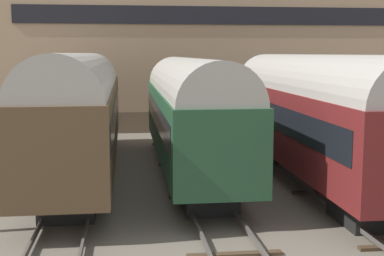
# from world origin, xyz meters

# --- Properties ---
(train_car_green) EXTENTS (3.04, 16.34, 5.22)m
(train_car_green) POSITION_xyz_m (0.00, 12.90, 2.96)
(train_car_green) COLOR black
(train_car_green) RESTS_ON ground
(train_car_maroon) EXTENTS (3.10, 16.07, 5.37)m
(train_car_maroon) POSITION_xyz_m (4.81, 10.54, 3.04)
(train_car_maroon) COLOR black
(train_car_maroon) RESTS_ON ground
(train_car_brown) EXTENTS (3.05, 18.68, 5.43)m
(train_car_brown) POSITION_xyz_m (-4.81, 13.45, 3.09)
(train_car_brown) COLOR black
(train_car_brown) RESTS_ON ground
(warehouse_building) EXTENTS (37.85, 13.87, 14.45)m
(warehouse_building) POSITION_xyz_m (3.19, 32.68, 7.23)
(warehouse_building) COLOR brown
(warehouse_building) RESTS_ON ground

